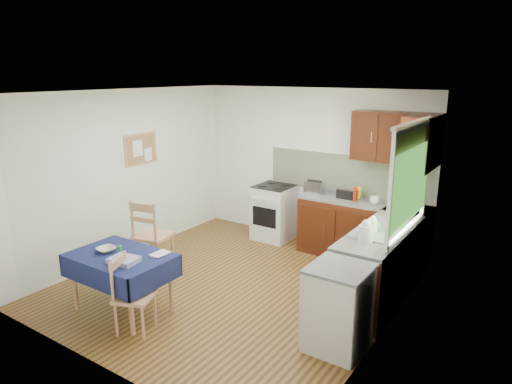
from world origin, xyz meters
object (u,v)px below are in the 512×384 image
Objects in this scene: toaster at (314,188)px; dish_rack at (369,235)px; kettle at (366,232)px; sandwich_press at (348,192)px; chair_far at (151,233)px; chair_near at (131,292)px; dining_table at (121,263)px.

toaster is 1.94m from dish_rack.
dish_rack is (1.39, -1.36, -0.08)m from toaster.
dish_rack is 1.69× the size of kettle.
dish_rack reaches higher than sandwich_press.
chair_far is 3.01m from dish_rack.
dish_rack reaches higher than chair_far.
toaster is at bearing -31.64° from chair_near.
toaster is 0.64× the size of dish_rack.
toaster is at bearing 132.13° from kettle.
kettle is (0.03, -0.20, 0.09)m from dish_rack.
dish_rack is (2.91, 0.64, 0.38)m from chair_far.
dining_table is 3.18m from toaster.
sandwich_press is at bearing 68.55° from dining_table.
sandwich_press is at bearing 12.18° from toaster.
sandwich_press is (1.06, 3.32, 0.53)m from chair_near.
toaster is (1.53, 2.00, 0.45)m from chair_far.
sandwich_press reaches higher than dining_table.
chair_far is 1.59m from chair_near.
kettle is (2.37, 1.44, 0.42)m from dining_table.
dining_table is 0.50m from chair_near.
dining_table is 1.37× the size of chair_near.
dish_rack is at bearing -67.87° from chair_near.
sandwich_press is (1.48, 3.09, 0.38)m from dining_table.
kettle is at bearing -57.13° from sandwich_press.
toaster is 2.11m from kettle.
sandwich_press is at bearing 118.40° from kettle.
dining_table is 4.39× the size of kettle.
toaster is 1.01× the size of sandwich_press.
dining_table is 3.44m from sandwich_press.
dining_table is 4.07× the size of sandwich_press.
dining_table is 2.60× the size of dish_rack.
chair_far is (-0.57, 1.00, -0.05)m from dining_table.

